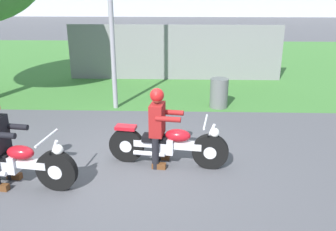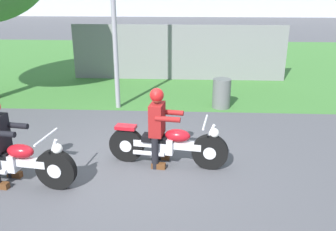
{
  "view_description": "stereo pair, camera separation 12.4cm",
  "coord_description": "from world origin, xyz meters",
  "px_view_note": "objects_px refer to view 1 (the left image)",
  "views": [
    {
      "loc": [
        0.85,
        -5.55,
        3.01
      ],
      "look_at": [
        0.65,
        0.39,
        0.85
      ],
      "focal_mm": 38.67,
      "sensor_mm": 36.0,
      "label": 1
    },
    {
      "loc": [
        0.97,
        -5.54,
        3.01
      ],
      "look_at": [
        0.65,
        0.39,
        0.85
      ],
      "focal_mm": 38.67,
      "sensor_mm": 36.0,
      "label": 2
    }
  ],
  "objects_px": {
    "motorcycle_follow": "(12,163)",
    "rider_lead": "(158,121)",
    "trash_can": "(219,93)",
    "motorcycle_lead": "(168,145)"
  },
  "relations": [
    {
      "from": "trash_can",
      "to": "rider_lead",
      "type": "bearing_deg",
      "value": -113.13
    },
    {
      "from": "motorcycle_follow",
      "to": "rider_lead",
      "type": "bearing_deg",
      "value": 28.02
    },
    {
      "from": "rider_lead",
      "to": "trash_can",
      "type": "relative_size",
      "value": 1.84
    },
    {
      "from": "trash_can",
      "to": "motorcycle_lead",
      "type": "bearing_deg",
      "value": -110.42
    },
    {
      "from": "motorcycle_follow",
      "to": "trash_can",
      "type": "bearing_deg",
      "value": 56.21
    },
    {
      "from": "motorcycle_lead",
      "to": "motorcycle_follow",
      "type": "distance_m",
      "value": 2.53
    },
    {
      "from": "rider_lead",
      "to": "motorcycle_follow",
      "type": "xyz_separation_m",
      "value": [
        -2.24,
        -0.81,
        -0.42
      ]
    },
    {
      "from": "rider_lead",
      "to": "motorcycle_follow",
      "type": "bearing_deg",
      "value": -151.98
    },
    {
      "from": "motorcycle_lead",
      "to": "rider_lead",
      "type": "relative_size",
      "value": 1.51
    },
    {
      "from": "motorcycle_lead",
      "to": "trash_can",
      "type": "distance_m",
      "value": 3.45
    }
  ]
}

